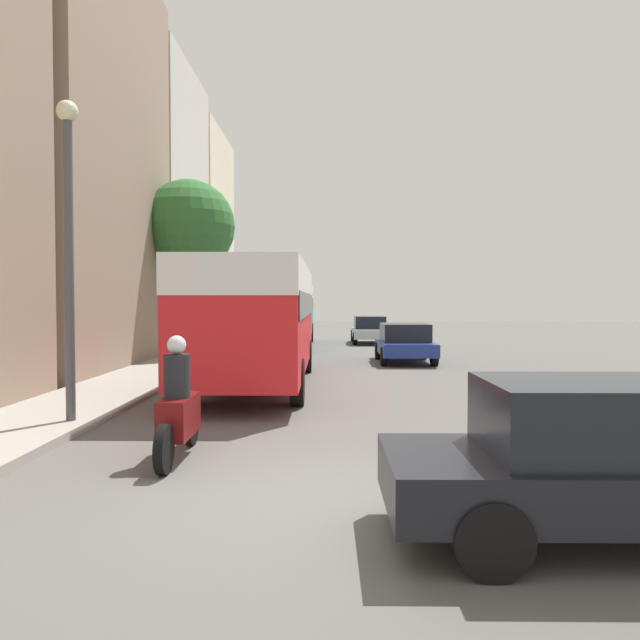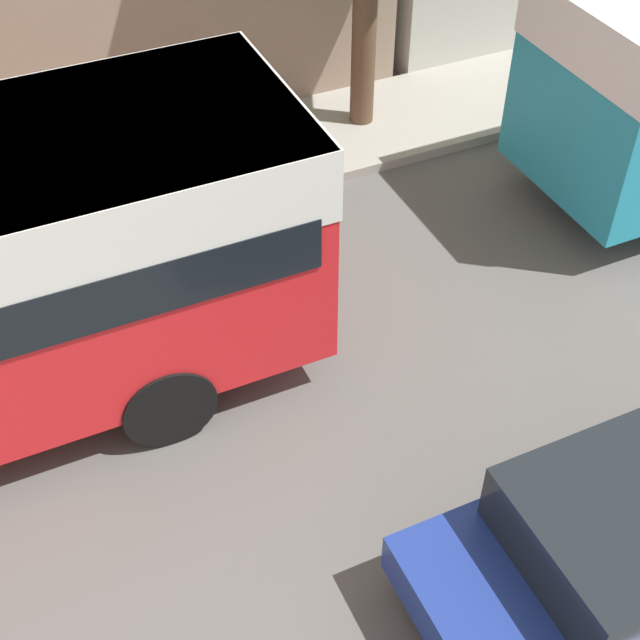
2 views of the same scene
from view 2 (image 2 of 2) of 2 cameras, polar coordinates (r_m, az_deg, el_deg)
The scene contains 1 object.
car_crossing at distance 8.33m, azimuth 19.43°, elevation -13.28°, with size 1.91×3.89×1.39m.
Camera 2 is at (5.55, 11.23, 7.39)m, focal length 50.00 mm.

